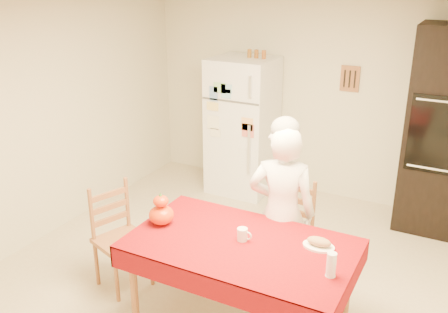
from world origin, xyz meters
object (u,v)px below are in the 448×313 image
Objects in this scene: chair_left at (118,232)px; wine_glass at (331,265)px; bread_plate at (319,246)px; refrigerator at (243,126)px; pumpkin_lower at (161,215)px; seated_woman at (281,213)px; dining_table at (241,251)px; coffee_mug at (242,234)px; chair_far at (289,225)px; oven_cabinet at (442,132)px.

wine_glass is at bearing -74.97° from chair_left.
bread_plate is (1.77, 0.17, 0.26)m from chair_left.
refrigerator is 2.41m from chair_left.
chair_left is at bearing -174.67° from bread_plate.
seated_woman is at bearing 35.96° from pumpkin_lower.
wine_glass is (1.42, -0.09, 0.01)m from pumpkin_lower.
dining_table is 8.28× the size of pumpkin_lower.
seated_woman is at bearing 77.74° from coffee_mug.
refrigerator reaches higher than chair_left.
pumpkin_lower is (0.53, -0.07, 0.33)m from chair_left.
chair_far is at bearing 84.79° from coffee_mug.
bread_plate is at bearing 17.08° from coffee_mug.
oven_cabinet is 2.32× the size of chair_far.
refrigerator reaches higher than bread_plate.
chair_left is (-0.08, -2.38, -0.34)m from refrigerator.
chair_far is (-1.06, -1.60, -0.59)m from oven_cabinet.
wine_glass is at bearing -99.00° from oven_cabinet.
refrigerator is 8.28× the size of pumpkin_lower.
bread_plate is (0.47, -0.66, 0.26)m from chair_far.
chair_far reaches higher than pumpkin_lower.
wine_glass is at bearing -46.06° from chair_far.
dining_table is 1.79× the size of chair_left.
wine_glass is (0.62, -0.67, 0.07)m from seated_woman.
seated_woman is (1.34, 0.52, 0.27)m from chair_left.
oven_cabinet is 2.36m from bread_plate.
chair_left is at bearing -91.95° from refrigerator.
oven_cabinet is 10.71× the size of pumpkin_lower.
pumpkin_lower is at bearing -169.46° from bread_plate.
dining_table is at bearing -64.59° from refrigerator.
oven_cabinet is 1.41× the size of seated_woman.
seated_woman is at bearing -49.24° from chair_left.
wine_glass reaches higher than coffee_mug.
bread_plate is at bearing -44.33° from chair_far.
dining_table is 1.25m from chair_left.
chair_left is at bearing 178.18° from dining_table.
chair_far is 0.41m from seated_woman.
wine_glass reaches higher than bread_plate.
oven_cabinet is at bearing -24.68° from chair_left.
refrigerator is 3.15m from wine_glass.
refrigerator is at bearing 115.56° from coffee_mug.
coffee_mug is 0.75m from wine_glass.
refrigerator is 2.49m from pumpkin_lower.
oven_cabinet reaches higher than chair_far.
wine_glass is (0.65, -0.98, 0.34)m from chair_far.
coffee_mug is at bearing 168.44° from wine_glass.
chair_far is 1.23m from wine_glass.
pumpkin_lower is (-0.81, -0.59, 0.06)m from seated_woman.
coffee_mug is (1.22, -0.00, 0.30)m from chair_left.
pumpkin_lower is 1.43m from wine_glass.
pumpkin_lower is 0.86× the size of bread_plate.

